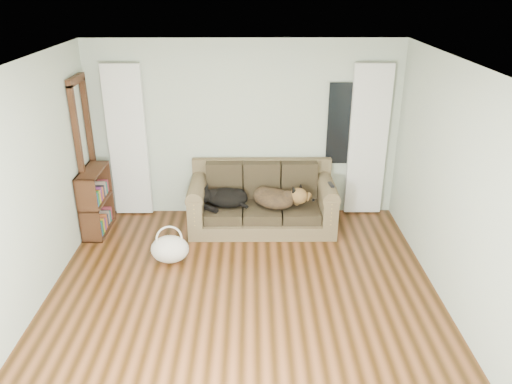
{
  "coord_description": "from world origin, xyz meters",
  "views": [
    {
      "loc": [
        0.11,
        -4.53,
        3.37
      ],
      "look_at": [
        0.16,
        1.6,
        0.71
      ],
      "focal_mm": 35.0,
      "sensor_mm": 36.0,
      "label": 1
    }
  ],
  "objects_px": {
    "dog_shepherd": "(277,198)",
    "bookshelf": "(96,199)",
    "sofa": "(262,198)",
    "tote_bag": "(170,250)",
    "dog_black_lab": "(224,197)"
  },
  "relations": [
    {
      "from": "dog_shepherd",
      "to": "bookshelf",
      "type": "relative_size",
      "value": 0.7
    },
    {
      "from": "dog_shepherd",
      "to": "tote_bag",
      "type": "xyz_separation_m",
      "value": [
        -1.4,
        -0.89,
        -0.33
      ]
    },
    {
      "from": "sofa",
      "to": "tote_bag",
      "type": "distance_m",
      "value": 1.56
    },
    {
      "from": "dog_black_lab",
      "to": "dog_shepherd",
      "type": "xyz_separation_m",
      "value": [
        0.75,
        -0.04,
        0.01
      ]
    },
    {
      "from": "sofa",
      "to": "dog_black_lab",
      "type": "distance_m",
      "value": 0.55
    },
    {
      "from": "bookshelf",
      "to": "dog_shepherd",
      "type": "bearing_deg",
      "value": 7.7
    },
    {
      "from": "sofa",
      "to": "bookshelf",
      "type": "distance_m",
      "value": 2.34
    },
    {
      "from": "tote_bag",
      "to": "bookshelf",
      "type": "distance_m",
      "value": 1.47
    },
    {
      "from": "tote_bag",
      "to": "bookshelf",
      "type": "height_order",
      "value": "bookshelf"
    },
    {
      "from": "dog_black_lab",
      "to": "tote_bag",
      "type": "xyz_separation_m",
      "value": [
        -0.65,
        -0.93,
        -0.32
      ]
    },
    {
      "from": "bookshelf",
      "to": "sofa",
      "type": "bearing_deg",
      "value": 9.67
    },
    {
      "from": "dog_black_lab",
      "to": "dog_shepherd",
      "type": "bearing_deg",
      "value": 10.25
    },
    {
      "from": "sofa",
      "to": "bookshelf",
      "type": "relative_size",
      "value": 2.2
    },
    {
      "from": "sofa",
      "to": "dog_black_lab",
      "type": "height_order",
      "value": "sofa"
    },
    {
      "from": "sofa",
      "to": "tote_bag",
      "type": "height_order",
      "value": "sofa"
    }
  ]
}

